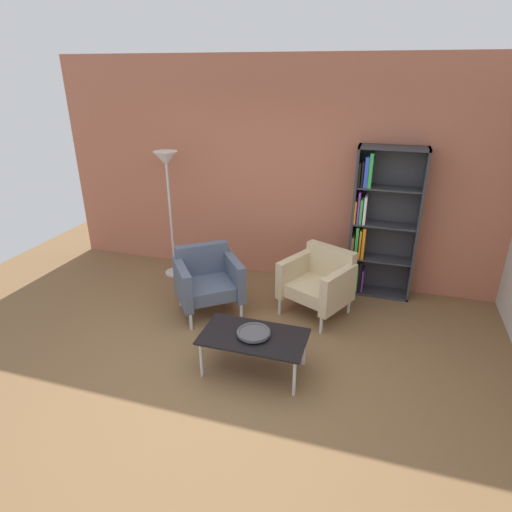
{
  "coord_description": "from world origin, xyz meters",
  "views": [
    {
      "loc": [
        1.29,
        -3.02,
        2.71
      ],
      "look_at": [
        0.11,
        0.84,
        0.95
      ],
      "focal_mm": 30.14,
      "sensor_mm": 36.0,
      "label": 1
    }
  ],
  "objects_px": {
    "decorative_bowl": "(254,333)",
    "floor_lamp_torchiere": "(167,174)",
    "coffee_table_low": "(254,338)",
    "armchair_near_window": "(319,281)",
    "bookshelf_tall": "(377,226)",
    "armchair_corner_red": "(207,279)"
  },
  "relations": [
    {
      "from": "coffee_table_low",
      "to": "floor_lamp_torchiere",
      "type": "relative_size",
      "value": 0.57
    },
    {
      "from": "decorative_bowl",
      "to": "bookshelf_tall",
      "type": "bearing_deg",
      "value": 63.93
    },
    {
      "from": "decorative_bowl",
      "to": "floor_lamp_torchiere",
      "type": "bearing_deg",
      "value": 134.75
    },
    {
      "from": "bookshelf_tall",
      "to": "decorative_bowl",
      "type": "distance_m",
      "value": 2.29
    },
    {
      "from": "armchair_corner_red",
      "to": "decorative_bowl",
      "type": "bearing_deg",
      "value": -84.99
    },
    {
      "from": "floor_lamp_torchiere",
      "to": "armchair_near_window",
      "type": "bearing_deg",
      "value": -12.24
    },
    {
      "from": "decorative_bowl",
      "to": "armchair_near_window",
      "type": "height_order",
      "value": "armchair_near_window"
    },
    {
      "from": "armchair_corner_red",
      "to": "coffee_table_low",
      "type": "bearing_deg",
      "value": -84.99
    },
    {
      "from": "coffee_table_low",
      "to": "floor_lamp_torchiere",
      "type": "height_order",
      "value": "floor_lamp_torchiere"
    },
    {
      "from": "bookshelf_tall",
      "to": "armchair_near_window",
      "type": "height_order",
      "value": "bookshelf_tall"
    },
    {
      "from": "bookshelf_tall",
      "to": "armchair_corner_red",
      "type": "height_order",
      "value": "bookshelf_tall"
    },
    {
      "from": "coffee_table_low",
      "to": "decorative_bowl",
      "type": "distance_m",
      "value": 0.07
    },
    {
      "from": "coffee_table_low",
      "to": "armchair_near_window",
      "type": "height_order",
      "value": "armchair_near_window"
    },
    {
      "from": "coffee_table_low",
      "to": "armchair_near_window",
      "type": "relative_size",
      "value": 1.09
    },
    {
      "from": "bookshelf_tall",
      "to": "armchair_near_window",
      "type": "bearing_deg",
      "value": -128.65
    },
    {
      "from": "decorative_bowl",
      "to": "coffee_table_low",
      "type": "bearing_deg",
      "value": -123.69
    },
    {
      "from": "decorative_bowl",
      "to": "armchair_corner_red",
      "type": "bearing_deg",
      "value": 132.75
    },
    {
      "from": "decorative_bowl",
      "to": "armchair_corner_red",
      "type": "relative_size",
      "value": 0.34
    },
    {
      "from": "decorative_bowl",
      "to": "floor_lamp_torchiere",
      "type": "height_order",
      "value": "floor_lamp_torchiere"
    },
    {
      "from": "coffee_table_low",
      "to": "floor_lamp_torchiere",
      "type": "distance_m",
      "value": 2.7
    },
    {
      "from": "coffee_table_low",
      "to": "decorative_bowl",
      "type": "xyz_separation_m",
      "value": [
        0.0,
        0.0,
        0.07
      ]
    },
    {
      "from": "coffee_table_low",
      "to": "armchair_corner_red",
      "type": "distance_m",
      "value": 1.29
    }
  ]
}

